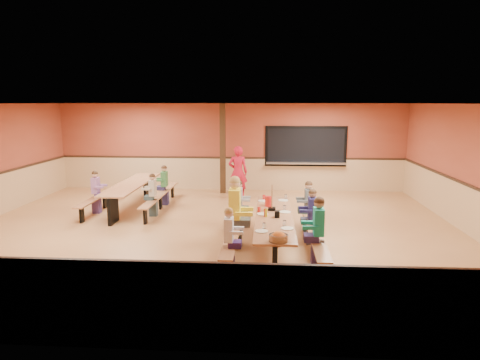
{
  "coord_description": "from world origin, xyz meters",
  "views": [
    {
      "loc": [
        1.32,
        -9.76,
        3.03
      ],
      "look_at": [
        0.64,
        0.55,
        1.15
      ],
      "focal_mm": 32.0,
      "sensor_mm": 36.0,
      "label": 1
    }
  ],
  "objects": [
    {
      "name": "ground",
      "position": [
        0.0,
        0.0,
        0.0
      ],
      "size": [
        12.0,
        12.0,
        0.0
      ],
      "primitive_type": "plane",
      "color": "#9C653B",
      "rests_on": "ground"
    },
    {
      "name": "kitchen_pass_through",
      "position": [
        2.6,
        4.96,
        1.49
      ],
      "size": [
        2.78,
        0.28,
        1.38
      ],
      "color": "black",
      "rests_on": "ground"
    },
    {
      "name": "napkin_dispenser",
      "position": [
        1.52,
        -1.36,
        0.8
      ],
      "size": [
        0.1,
        0.14,
        0.13
      ],
      "primitive_type": "cube",
      "color": "black",
      "rests_on": "cafeteria_table_main"
    },
    {
      "name": "seated_child_white_left",
      "position": [
        0.63,
        -2.38,
        0.58
      ],
      "size": [
        0.35,
        0.28,
        1.16
      ],
      "primitive_type": null,
      "color": "white",
      "rests_on": "ground"
    },
    {
      "name": "seated_adult_yellow",
      "position": [
        0.63,
        -1.01,
        0.74
      ],
      "size": [
        0.5,
        0.41,
        1.49
      ],
      "primitive_type": null,
      "color": "yellow",
      "rests_on": "ground"
    },
    {
      "name": "seated_child_char_right",
      "position": [
        2.28,
        0.16,
        0.6
      ],
      "size": [
        0.36,
        0.3,
        1.2
      ],
      "primitive_type": null,
      "color": "#4D5457",
      "rests_on": "ground"
    },
    {
      "name": "seated_child_green_sec",
      "position": [
        -1.76,
        2.6,
        0.59
      ],
      "size": [
        0.35,
        0.29,
        1.17
      ],
      "primitive_type": null,
      "color": "#397D43",
      "rests_on": "ground"
    },
    {
      "name": "cafeteria_table_second",
      "position": [
        -2.59,
        2.07,
        0.53
      ],
      "size": [
        1.91,
        3.7,
        0.74
      ],
      "color": "#9C623D",
      "rests_on": "ground"
    },
    {
      "name": "structural_post",
      "position": [
        -0.2,
        4.4,
        1.5
      ],
      "size": [
        0.18,
        0.18,
        3.0
      ],
      "primitive_type": "cube",
      "color": "#301E10",
      "rests_on": "ground"
    },
    {
      "name": "condiment_ketchup",
      "position": [
        1.28,
        -1.33,
        0.82
      ],
      "size": [
        0.06,
        0.06,
        0.17
      ],
      "primitive_type": "cylinder",
      "color": "#B2140F",
      "rests_on": "cafeteria_table_main"
    },
    {
      "name": "table_paddle",
      "position": [
        1.41,
        -0.8,
        0.88
      ],
      "size": [
        0.16,
        0.16,
        0.56
      ],
      "color": "black",
      "rests_on": "cafeteria_table_main"
    },
    {
      "name": "place_settings",
      "position": [
        1.45,
        -1.25,
        0.8
      ],
      "size": [
        0.65,
        3.3,
        0.11
      ],
      "primitive_type": null,
      "color": "beige",
      "rests_on": "cafeteria_table_main"
    },
    {
      "name": "seated_child_navy_right",
      "position": [
        2.28,
        -0.75,
        0.6
      ],
      "size": [
        0.36,
        0.3,
        1.19
      ],
      "primitive_type": null,
      "color": "navy",
      "rests_on": "ground"
    },
    {
      "name": "chip_bowl",
      "position": [
        1.51,
        -2.89,
        0.81
      ],
      "size": [
        0.32,
        0.32,
        0.15
      ],
      "primitive_type": null,
      "color": "orange",
      "rests_on": "cafeteria_table_main"
    },
    {
      "name": "standing_woman",
      "position": [
        0.36,
        3.65,
        0.84
      ],
      "size": [
        0.63,
        0.42,
        1.68
      ],
      "primitive_type": "imported",
      "rotation": [
        0.0,
        0.0,
        3.18
      ],
      "color": "red",
      "rests_on": "ground"
    },
    {
      "name": "punch_pitcher",
      "position": [
        1.34,
        -0.43,
        0.85
      ],
      "size": [
        0.16,
        0.16,
        0.22
      ],
      "primitive_type": "cylinder",
      "color": "red",
      "rests_on": "cafeteria_table_main"
    },
    {
      "name": "room_envelope",
      "position": [
        0.0,
        0.0,
        0.69
      ],
      "size": [
        12.04,
        10.04,
        3.02
      ],
      "color": "#97412C",
      "rests_on": "ground"
    },
    {
      "name": "cafeteria_table_main",
      "position": [
        1.45,
        -1.25,
        0.53
      ],
      "size": [
        1.91,
        3.7,
        0.74
      ],
      "color": "#9C623D",
      "rests_on": "ground"
    },
    {
      "name": "condiment_mustard",
      "position": [
        1.29,
        -1.34,
        0.82
      ],
      "size": [
        0.06,
        0.06,
        0.17
      ],
      "primitive_type": "cylinder",
      "color": "yellow",
      "rests_on": "cafeteria_table_main"
    },
    {
      "name": "seated_child_grey_left",
      "position": [
        0.63,
        0.2,
        0.59
      ],
      "size": [
        0.36,
        0.29,
        1.19
      ],
      "primitive_type": null,
      "color": "#AEAEAE",
      "rests_on": "ground"
    },
    {
      "name": "seated_child_teal_right",
      "position": [
        2.28,
        -1.95,
        0.64
      ],
      "size": [
        0.41,
        0.33,
        1.28
      ],
      "primitive_type": null,
      "color": "teal",
      "rests_on": "ground"
    },
    {
      "name": "seated_child_purple_sec",
      "position": [
        -3.41,
        1.49,
        0.58
      ],
      "size": [
        0.35,
        0.29,
        1.17
      ],
      "primitive_type": null,
      "color": "#956197",
      "rests_on": "ground"
    },
    {
      "name": "seated_child_tan_sec",
      "position": [
        -1.76,
        1.29,
        0.57
      ],
      "size": [
        0.34,
        0.28,
        1.14
      ],
      "primitive_type": null,
      "color": "#B0A38C",
      "rests_on": "ground"
    }
  ]
}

